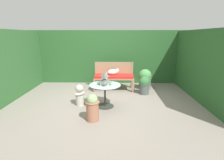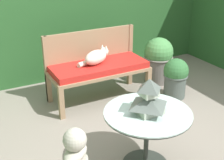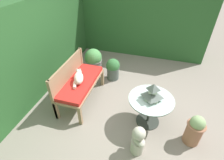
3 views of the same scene
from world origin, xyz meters
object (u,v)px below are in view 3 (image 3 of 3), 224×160
at_px(potted_plant_bench_right, 113,69).
at_px(cat, 78,78).
at_px(pagoda_birdhouse, 153,93).
at_px(potted_plant_table_near, 94,61).
at_px(patio_table, 150,104).
at_px(garden_bench, 81,84).
at_px(potted_plant_bench_left, 195,130).
at_px(garden_bust, 138,140).

bearing_deg(potted_plant_bench_right, cat, 156.20).
distance_m(pagoda_birdhouse, potted_plant_bench_right, 1.58).
bearing_deg(pagoda_birdhouse, potted_plant_table_near, 51.35).
bearing_deg(patio_table, garden_bench, 81.64).
bearing_deg(potted_plant_table_near, potted_plant_bench_left, -122.40).
bearing_deg(garden_bust, garden_bench, 17.14).
relative_size(pagoda_birdhouse, garden_bust, 0.59).
distance_m(pagoda_birdhouse, potted_plant_table_near, 2.02).
xyz_separation_m(potted_plant_table_near, potted_plant_bench_right, (-0.10, -0.54, -0.06)).
distance_m(pagoda_birdhouse, garden_bust, 0.79).
height_order(cat, pagoda_birdhouse, pagoda_birdhouse).
bearing_deg(potted_plant_bench_left, garden_bust, 117.53).
relative_size(cat, potted_plant_bench_right, 0.86).
distance_m(patio_table, potted_plant_bench_right, 1.53).
height_order(pagoda_birdhouse, garden_bust, pagoda_birdhouse).
distance_m(cat, patio_table, 1.46).
bearing_deg(garden_bench, cat, 152.72).
bearing_deg(potted_plant_table_near, pagoda_birdhouse, -128.65).
bearing_deg(pagoda_birdhouse, cat, 82.93).
bearing_deg(garden_bench, pagoda_birdhouse, -98.36).
distance_m(pagoda_birdhouse, potted_plant_bench_left, 0.88).
height_order(patio_table, potted_plant_table_near, potted_plant_table_near).
relative_size(potted_plant_table_near, potted_plant_bench_left, 1.16).
height_order(cat, patio_table, cat).
relative_size(patio_table, potted_plant_bench_right, 1.44).
bearing_deg(potted_plant_bench_right, potted_plant_bench_left, -127.62).
xyz_separation_m(garden_bench, potted_plant_table_near, (1.03, 0.13, -0.09)).
distance_m(patio_table, pagoda_birdhouse, 0.25).
bearing_deg(cat, potted_plant_table_near, -16.98).
bearing_deg(potted_plant_table_near, cat, -173.71).
xyz_separation_m(cat, garden_bust, (-0.83, -1.35, -0.33)).
height_order(potted_plant_table_near, potted_plant_bench_right, potted_plant_table_near).
height_order(garden_bench, garden_bust, garden_bust).
xyz_separation_m(garden_bust, potted_plant_bench_left, (0.44, -0.84, 0.02)).
relative_size(cat, patio_table, 0.60).
height_order(garden_bust, potted_plant_bench_right, same).
distance_m(cat, pagoda_birdhouse, 1.45).
relative_size(garden_bust, potted_plant_bench_right, 1.00).
height_order(cat, potted_plant_table_near, cat).
height_order(patio_table, potted_plant_bench_right, patio_table).
xyz_separation_m(cat, patio_table, (-0.18, -1.44, -0.14)).
xyz_separation_m(cat, potted_plant_bench_right, (0.96, -0.42, -0.31)).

